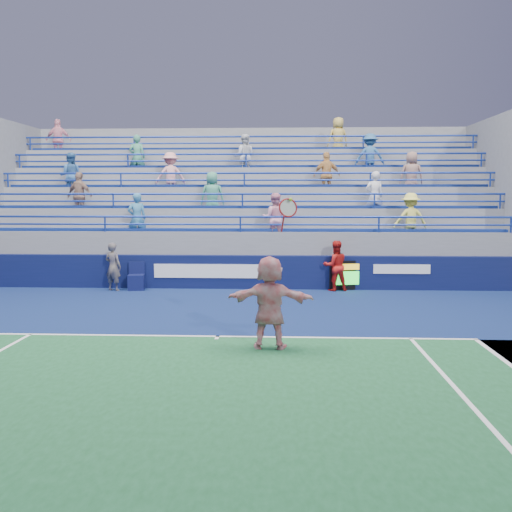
{
  "coord_description": "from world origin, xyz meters",
  "views": [
    {
      "loc": [
        1.38,
        -11.92,
        3.0
      ],
      "look_at": [
        0.71,
        2.5,
        1.5
      ],
      "focal_mm": 40.0,
      "sensor_mm": 36.0,
      "label": 1
    }
  ],
  "objects_px": {
    "ball_girl": "(335,266)",
    "serve_speed_board": "(351,275)",
    "tennis_player": "(270,302)",
    "judge_chair": "(136,281)",
    "line_judge": "(113,267)"
  },
  "relations": [
    {
      "from": "judge_chair",
      "to": "ball_girl",
      "type": "distance_m",
      "value": 6.42
    },
    {
      "from": "ball_girl",
      "to": "serve_speed_board",
      "type": "bearing_deg",
      "value": -171.11
    },
    {
      "from": "judge_chair",
      "to": "serve_speed_board",
      "type": "bearing_deg",
      "value": 2.68
    },
    {
      "from": "serve_speed_board",
      "to": "judge_chair",
      "type": "height_order",
      "value": "serve_speed_board"
    },
    {
      "from": "serve_speed_board",
      "to": "line_judge",
      "type": "xyz_separation_m",
      "value": [
        -7.61,
        -0.51,
        0.3
      ]
    },
    {
      "from": "serve_speed_board",
      "to": "ball_girl",
      "type": "bearing_deg",
      "value": -160.17
    },
    {
      "from": "serve_speed_board",
      "to": "judge_chair",
      "type": "xyz_separation_m",
      "value": [
        -6.91,
        -0.32,
        -0.19
      ]
    },
    {
      "from": "line_judge",
      "to": "serve_speed_board",
      "type": "bearing_deg",
      "value": -155.56
    },
    {
      "from": "line_judge",
      "to": "ball_girl",
      "type": "xyz_separation_m",
      "value": [
        7.09,
        0.32,
        0.03
      ]
    },
    {
      "from": "line_judge",
      "to": "ball_girl",
      "type": "bearing_deg",
      "value": -156.79
    },
    {
      "from": "ball_girl",
      "to": "line_judge",
      "type": "bearing_deg",
      "value": -8.34
    },
    {
      "from": "tennis_player",
      "to": "ball_girl",
      "type": "xyz_separation_m",
      "value": [
        1.93,
        7.06,
        -0.13
      ]
    },
    {
      "from": "tennis_player",
      "to": "line_judge",
      "type": "bearing_deg",
      "value": 127.42
    },
    {
      "from": "judge_chair",
      "to": "ball_girl",
      "type": "relative_size",
      "value": 0.56
    },
    {
      "from": "serve_speed_board",
      "to": "judge_chair",
      "type": "distance_m",
      "value": 6.92
    }
  ]
}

